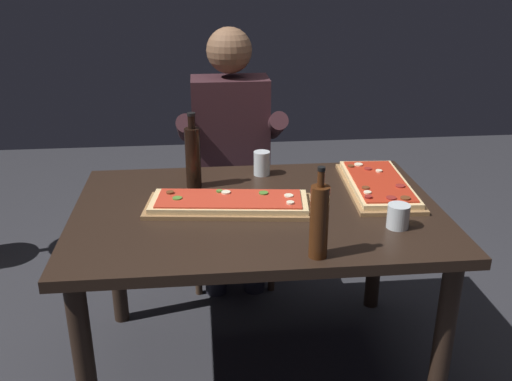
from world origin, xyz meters
TOP-DOWN VIEW (x-y plane):
  - ground_plane at (0.00, 0.00)m, footprint 6.40×6.40m
  - dining_table at (0.00, 0.00)m, footprint 1.40×0.96m
  - pizza_rectangular_front at (-0.11, 0.01)m, footprint 0.66×0.31m
  - pizza_rectangular_left at (0.52, 0.14)m, footprint 0.29×0.56m
  - wine_bottle_dark at (0.15, -0.40)m, footprint 0.06×0.06m
  - oil_bottle_amber at (-0.24, 0.24)m, footprint 0.06×0.06m
  - tumbler_near_camera at (0.48, -0.22)m, footprint 0.08×0.08m
  - tumbler_far_side at (0.06, 0.36)m, footprint 0.07×0.07m
  - diner_chair at (-0.05, 0.86)m, footprint 0.44×0.44m
  - seated_diner at (-0.05, 0.74)m, footprint 0.53×0.41m

SIDE VIEW (x-z plane):
  - ground_plane at x=0.00m, z-range 0.00..0.00m
  - diner_chair at x=-0.05m, z-range 0.05..0.92m
  - dining_table at x=0.00m, z-range 0.27..1.01m
  - seated_diner at x=-0.05m, z-range 0.08..1.41m
  - pizza_rectangular_front at x=-0.11m, z-range 0.73..0.78m
  - pizza_rectangular_left at x=0.52m, z-range 0.73..0.78m
  - tumbler_near_camera at x=0.48m, z-range 0.74..0.83m
  - tumbler_far_side at x=0.06m, z-range 0.74..0.85m
  - wine_bottle_dark at x=0.15m, z-range 0.71..1.02m
  - oil_bottle_amber at x=-0.24m, z-range 0.72..1.03m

